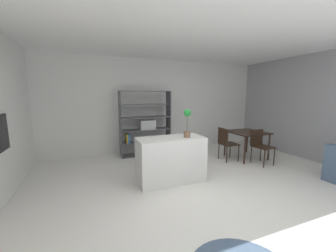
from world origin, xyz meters
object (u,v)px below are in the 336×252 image
dining_table (247,135)px  dining_chair_near (260,144)px  dining_chair_island_side (226,141)px  potted_plant_on_island (187,121)px  open_bookshelf (145,124)px  kitchen_island (171,159)px

dining_table → dining_chair_near: size_ratio=1.09×
dining_chair_island_side → dining_chair_near: 0.83m
potted_plant_on_island → open_bookshelf: open_bookshelf is taller
open_bookshelf → dining_chair_near: open_bookshelf is taller
kitchen_island → open_bookshelf: size_ratio=0.72×
dining_chair_near → potted_plant_on_island: bearing=-177.6°
kitchen_island → open_bookshelf: (-0.00, 1.97, 0.45)m
open_bookshelf → dining_table: size_ratio=1.99×
dining_chair_near → dining_chair_island_side: bearing=140.6°
potted_plant_on_island → dining_chair_island_side: 1.82m
kitchen_island → dining_chair_near: 2.51m
dining_table → kitchen_island: bearing=-165.9°
kitchen_island → dining_chair_near: size_ratio=1.55×
potted_plant_on_island → dining_chair_island_side: bearing=25.3°
open_bookshelf → dining_chair_near: (2.51, -1.82, -0.38)m
open_bookshelf → kitchen_island: bearing=-89.9°
kitchen_island → dining_table: (2.51, 0.63, 0.21)m
potted_plant_on_island → dining_table: 2.38m
kitchen_island → potted_plant_on_island: 0.85m
potted_plant_on_island → dining_table: (2.20, 0.72, -0.57)m
dining_table → dining_chair_island_side: bearing=179.8°
potted_plant_on_island → dining_chair_island_side: (1.52, 0.72, -0.71)m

